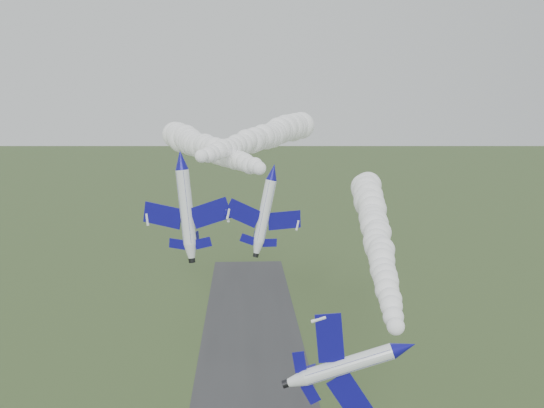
# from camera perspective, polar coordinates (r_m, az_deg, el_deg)

# --- Properties ---
(jet_lead) EXTENTS (4.77, 12.79, 9.98)m
(jet_lead) POSITION_cam_1_polar(r_m,az_deg,el_deg) (57.38, 12.38, -13.08)
(jet_lead) COLOR white
(smoke_trail_jet_lead) EXTENTS (14.24, 76.55, 5.81)m
(smoke_trail_jet_lead) POSITION_cam_1_polar(r_m,az_deg,el_deg) (95.91, 9.71, -2.36)
(smoke_trail_jet_lead) COLOR white
(jet_pair_left) EXTENTS (11.90, 13.78, 3.56)m
(jet_pair_left) POSITION_cam_1_polar(r_m,az_deg,el_deg) (75.72, -8.61, 4.15)
(jet_pair_left) COLOR white
(smoke_trail_jet_pair_left) EXTENTS (25.77, 57.16, 5.76)m
(smoke_trail_jet_pair_left) POSITION_cam_1_polar(r_m,az_deg,el_deg) (106.09, -0.82, 6.35)
(smoke_trail_jet_pair_left) COLOR white
(jet_pair_right) EXTENTS (9.79, 11.66, 3.40)m
(jet_pair_right) POSITION_cam_1_polar(r_m,az_deg,el_deg) (74.51, 0.11, 3.04)
(jet_pair_right) COLOR white
(smoke_trail_jet_pair_right) EXTENTS (24.70, 69.04, 5.91)m
(smoke_trail_jet_pair_right) POSITION_cam_1_polar(r_m,az_deg,el_deg) (110.31, -6.23, 5.31)
(smoke_trail_jet_pair_right) COLOR white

